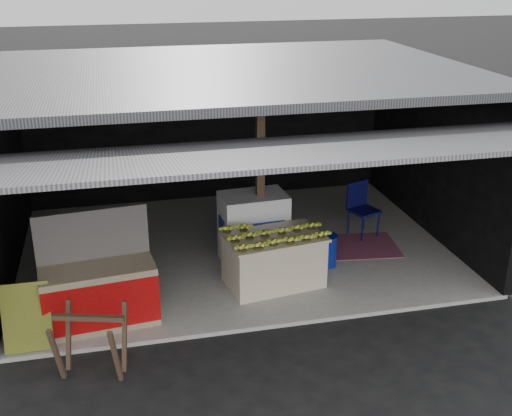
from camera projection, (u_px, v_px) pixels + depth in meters
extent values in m
plane|color=black|center=(271.00, 329.00, 8.46)|extent=(80.00, 80.00, 0.00)
cube|color=gray|center=(234.00, 248.00, 10.71)|extent=(7.00, 5.00, 0.06)
cube|color=black|center=(208.00, 125.00, 12.42)|extent=(7.00, 0.15, 2.90)
cube|color=black|center=(0.00, 180.00, 9.42)|extent=(0.15, 5.00, 2.90)
cube|color=black|center=(435.00, 149.00, 10.90)|extent=(0.15, 5.00, 2.90)
cube|color=#232326|center=(232.00, 72.00, 9.62)|extent=(7.20, 5.20, 0.12)
cube|color=#232326|center=(297.00, 150.00, 6.59)|extent=(7.40, 2.47, 0.48)
cube|color=#483124|center=(260.00, 176.00, 9.69)|extent=(0.12, 0.12, 2.85)
cube|color=beige|center=(274.00, 261.00, 9.37)|extent=(1.46, 1.00, 0.74)
cube|color=beige|center=(274.00, 237.00, 9.22)|extent=(1.53, 1.07, 0.04)
cube|color=white|center=(253.00, 228.00, 10.02)|extent=(1.05, 0.74, 1.12)
cube|color=navy|center=(258.00, 233.00, 9.68)|extent=(0.78, 0.07, 0.34)
cube|color=#B21414|center=(258.00, 257.00, 9.83)|extent=(0.50, 0.05, 0.11)
cube|color=#998466|center=(100.00, 295.00, 8.35)|extent=(1.52, 0.80, 0.82)
cube|color=#AF0B0C|center=(100.00, 308.00, 8.05)|extent=(1.45, 0.18, 0.64)
cube|color=white|center=(100.00, 308.00, 8.04)|extent=(0.49, 0.07, 0.16)
cube|color=#19284C|center=(94.00, 234.00, 8.32)|extent=(1.45, 0.21, 0.68)
cube|color=black|center=(27.00, 318.00, 7.80)|extent=(0.58, 0.26, 0.85)
cube|color=#483124|center=(57.00, 355.00, 7.20)|extent=(0.13, 0.31, 0.81)
cube|color=#483124|center=(116.00, 357.00, 7.17)|extent=(0.13, 0.31, 0.81)
cube|color=#483124|center=(68.00, 335.00, 7.58)|extent=(0.13, 0.31, 0.81)
cube|color=#483124|center=(125.00, 337.00, 7.54)|extent=(0.13, 0.31, 0.81)
cube|color=#483124|center=(88.00, 318.00, 7.24)|extent=(0.81, 0.29, 0.06)
cylinder|color=navy|center=(326.00, 251.00, 9.97)|extent=(0.33, 0.33, 0.48)
cylinder|color=#0B0B3E|center=(362.00, 229.00, 10.81)|extent=(0.03, 0.03, 0.46)
cylinder|color=#0B0B3E|center=(378.00, 224.00, 10.99)|extent=(0.03, 0.03, 0.46)
cylinder|color=#0B0B3E|center=(348.00, 222.00, 11.09)|extent=(0.03, 0.03, 0.46)
cylinder|color=#0B0B3E|center=(364.00, 217.00, 11.27)|extent=(0.03, 0.03, 0.46)
cube|color=#0B0B3E|center=(364.00, 211.00, 10.95)|extent=(0.56, 0.56, 0.04)
cube|color=#0B0B3E|center=(357.00, 194.00, 11.02)|extent=(0.43, 0.18, 0.47)
cube|color=maroon|center=(352.00, 246.00, 10.69)|extent=(1.61, 1.18, 0.01)
cube|color=black|center=(166.00, 108.00, 12.02)|extent=(0.32, 0.03, 0.42)
cube|color=#4C4C59|center=(166.00, 108.00, 12.00)|extent=(0.26, 0.02, 0.34)
cube|color=black|center=(198.00, 105.00, 12.14)|extent=(0.32, 0.03, 0.42)
cube|color=#4C4C59|center=(198.00, 106.00, 12.12)|extent=(0.26, 0.02, 0.34)
cube|color=black|center=(234.00, 103.00, 12.28)|extent=(0.32, 0.03, 0.42)
cube|color=#4C4C59|center=(234.00, 103.00, 12.26)|extent=(0.26, 0.02, 0.34)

